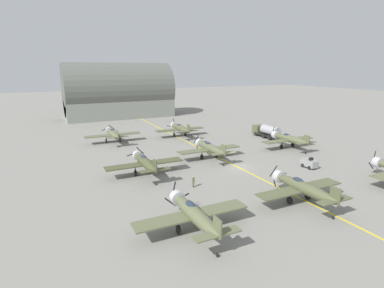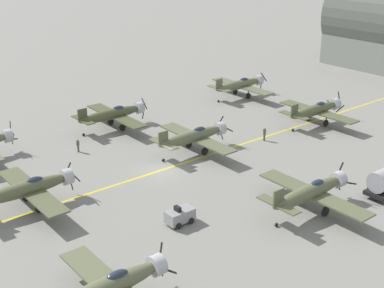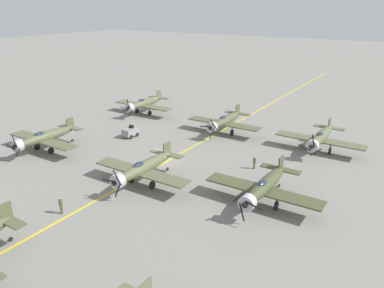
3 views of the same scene
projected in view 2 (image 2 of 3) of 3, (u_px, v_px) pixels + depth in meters
name	position (u px, v px, depth m)	size (l,w,h in m)	color
ground_plane	(163.00, 170.00, 58.78)	(400.00, 400.00, 0.00)	gray
taxiway_stripe	(163.00, 170.00, 58.78)	(0.30, 160.00, 0.01)	yellow
airplane_mid_left	(113.00, 114.00, 70.43)	(12.00, 9.98, 3.65)	#464B2D
airplane_mid_center	(194.00, 136.00, 62.81)	(12.00, 9.98, 3.65)	#5A5F41
airplane_near_center	(28.00, 189.00, 49.99)	(12.00, 9.98, 3.65)	#525739
airplane_far_center	(316.00, 110.00, 72.06)	(12.00, 9.98, 3.74)	#525738
airplane_mid_right	(311.00, 192.00, 49.41)	(12.00, 9.98, 3.74)	#585D3F
airplane_near_right	(108.00, 287.00, 36.14)	(12.00, 9.98, 3.77)	#5D6243
airplane_far_left	(240.00, 85.00, 83.98)	(12.00, 9.98, 3.65)	#5D6244
tow_tractor	(180.00, 216.00, 47.72)	(1.57, 2.60, 1.79)	gray
ground_crew_walking	(264.00, 133.00, 66.66)	(0.38, 0.38, 1.75)	#515638
ground_crew_inspecting	(78.00, 145.00, 63.26)	(0.36, 0.36, 1.63)	#515638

